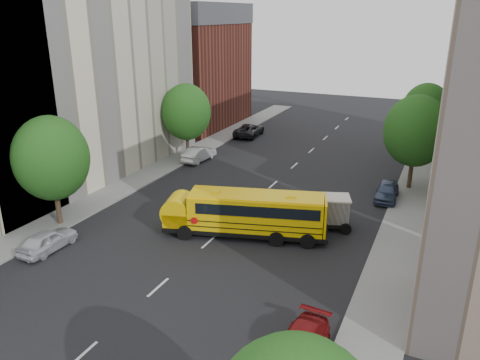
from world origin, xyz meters
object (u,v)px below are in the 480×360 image
Objects in this scene: street_tree_4 at (416,131)px; school_bus at (244,212)px; parked_car_4 at (387,191)px; parked_car_2 at (249,130)px; parked_car_0 at (48,240)px; parked_car_5 at (411,137)px; safari_truck at (311,211)px; street_tree_5 at (426,110)px; parked_car_1 at (199,154)px; parked_car_3 at (299,347)px; street_tree_2 at (186,112)px; street_tree_1 at (51,158)px.

street_tree_4 is 0.72× the size of school_bus.
parked_car_2 is at bearing 139.69° from parked_car_4.
parked_car_0 is 0.85× the size of parked_car_5.
safari_truck reaches higher than parked_car_5.
parked_car_2 is at bearing -177.20° from street_tree_5.
parked_car_2 is (0.62, 11.51, 0.02)m from parked_car_1.
street_tree_5 is 1.30× the size of safari_truck.
street_tree_4 is 1.40× the size of safari_truck.
street_tree_4 is at bearing 88.50° from parked_car_3.
street_tree_2 reaches higher than school_bus.
street_tree_5 is 1.36× the size of parked_car_2.
safari_truck is at bearing 24.44° from school_bus.
street_tree_2 reaches higher than street_tree_5.
safari_truck is 1.05× the size of parked_car_2.
safari_truck is (16.44, -10.98, -3.59)m from street_tree_2.
street_tree_1 is 29.41m from parked_car_2.
street_tree_2 is at bearing 168.40° from parked_car_4.
street_tree_1 is 18.00m from street_tree_2.
parked_car_1 reaches higher than parked_car_0.
safari_truck is (16.44, 7.02, -3.72)m from street_tree_1.
street_tree_2 reaches higher than safari_truck.
parked_car_4 is (4.16, 7.55, -0.52)m from safari_truck.
safari_truck reaches higher than parked_car_3.
parked_car_0 is 0.97× the size of parked_car_4.
safari_truck is at bearing -33.74° from street_tree_2.
parked_car_4 is at bearing 35.26° from street_tree_1.
parked_car_0 is 0.74× the size of parked_car_2.
safari_truck is 1.42× the size of parked_car_0.
parked_car_0 reaches higher than parked_car_3.
parked_car_5 is at bearing 37.36° from street_tree_2.
street_tree_1 reaches higher than street_tree_2.
parked_car_5 is at bearing 95.09° from street_tree_4.
parked_car_5 reaches higher than parked_car_4.
parked_car_0 is 25.60m from parked_car_4.
school_bus is at bearing -159.46° from safari_truck.
street_tree_1 is 1.94× the size of parked_car_0.
parked_car_0 is at bearing 174.03° from parked_car_3.
street_tree_4 is at bearing -175.31° from parked_car_1.
school_bus is 27.29m from parked_car_2.
safari_truck is 13.68m from parked_car_3.
street_tree_4 reaches higher than school_bus.
school_bus is 2.51× the size of parked_car_3.
street_tree_2 reaches higher than parked_car_5.
school_bus is at bearing -145.76° from parked_car_0.
parked_car_4 is 0.88× the size of parked_car_5.
parked_car_4 is at bearing -112.18° from street_tree_4.
parked_car_0 is at bearing -163.85° from safari_truck.
school_bus reaches higher than parked_car_3.
safari_truck is at bearing -116.86° from street_tree_4.
street_tree_1 is 1.76× the size of parked_car_1.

